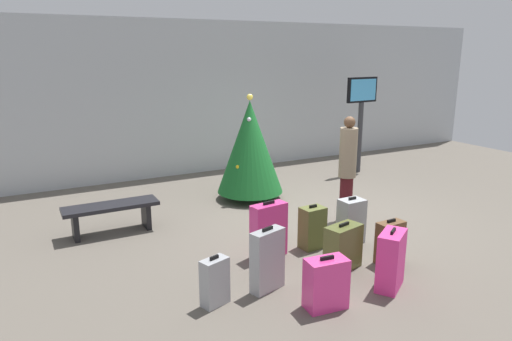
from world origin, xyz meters
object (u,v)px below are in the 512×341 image
suitcase_1 (390,242)px  suitcase_5 (326,284)px  waiting_bench (111,212)px  suitcase_2 (215,282)px  suitcase_3 (269,230)px  suitcase_4 (343,247)px  suitcase_7 (312,228)px  suitcase_8 (351,221)px  holiday_tree (250,147)px  suitcase_6 (391,260)px  traveller_0 (347,166)px  suitcase_0 (267,260)px  flight_info_kiosk (361,107)px

suitcase_1 → suitcase_5: (-1.47, -0.55, 0.00)m
suitcase_1 → suitcase_5: 1.56m
waiting_bench → suitcase_2: 2.84m
suitcase_3 → suitcase_5: suitcase_3 is taller
suitcase_3 → suitcase_4: (0.68, -0.80, -0.09)m
suitcase_7 → suitcase_8: (0.64, -0.10, 0.03)m
suitcase_1 → suitcase_5: bearing=-159.6°
holiday_tree → suitcase_6: holiday_tree is taller
waiting_bench → suitcase_4: 3.66m
traveller_0 → holiday_tree: bearing=115.3°
holiday_tree → traveller_0: (0.88, -1.85, -0.08)m
suitcase_0 → waiting_bench: bearing=115.2°
traveller_0 → suitcase_7: traveller_0 is taller
suitcase_1 → suitcase_3: 1.66m
suitcase_0 → suitcase_2: suitcase_0 is taller
suitcase_0 → suitcase_7: 1.43m
suitcase_5 → traveller_0: bearing=47.3°
waiting_bench → suitcase_6: bearing=-52.2°
suitcase_3 → suitcase_6: bearing=-60.0°
suitcase_2 → suitcase_3: 1.46m
waiting_bench → suitcase_1: 4.25m
traveller_0 → suitcase_4: (-1.18, -1.43, -0.66)m
traveller_0 → suitcase_7: (-1.15, -0.68, -0.65)m
suitcase_0 → suitcase_3: size_ratio=1.00×
suitcase_0 → suitcase_7: bearing=33.3°
holiday_tree → suitcase_3: 2.75m
holiday_tree → suitcase_3: (-0.98, -2.48, -0.66)m
suitcase_0 → suitcase_8: suitcase_0 is taller
traveller_0 → suitcase_7: size_ratio=2.71×
suitcase_5 → suitcase_7: suitcase_7 is taller
suitcase_4 → flight_info_kiosk: bearing=47.9°
flight_info_kiosk → suitcase_6: (-3.40, -4.65, -1.20)m
suitcase_0 → suitcase_2: bearing=-178.1°
suitcase_6 → suitcase_7: (-0.15, 1.44, -0.05)m
suitcase_1 → suitcase_3: size_ratio=0.77×
suitcase_3 → suitcase_5: 1.51m
holiday_tree → suitcase_2: bearing=-123.0°
suitcase_1 → suitcase_4: 0.69m
suitcase_7 → holiday_tree: bearing=83.8°
traveller_0 → suitcase_8: traveller_0 is taller
suitcase_5 → suitcase_3: bearing=85.9°
suitcase_1 → suitcase_7: size_ratio=0.94×
suitcase_0 → suitcase_3: (0.49, 0.83, 0.00)m
suitcase_0 → suitcase_4: size_ratio=1.26×
suitcase_3 → suitcase_5: size_ratio=1.29×
suitcase_4 → suitcase_6: 0.72m
suitcase_3 → suitcase_4: 1.05m
holiday_tree → flight_info_kiosk: 3.38m
waiting_bench → suitcase_5: suitcase_5 is taller
suitcase_4 → suitcase_7: (0.03, 0.75, 0.01)m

